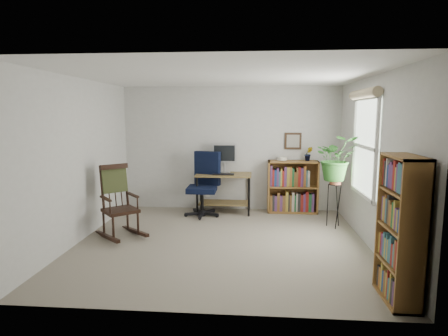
# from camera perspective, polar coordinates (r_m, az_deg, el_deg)

# --- Properties ---
(floor) EXTENTS (4.20, 4.00, 0.00)m
(floor) POSITION_cam_1_polar(r_m,az_deg,el_deg) (5.62, -0.34, -11.25)
(floor) COLOR gray
(floor) RESTS_ON ground
(ceiling) EXTENTS (4.20, 4.00, 0.00)m
(ceiling) POSITION_cam_1_polar(r_m,az_deg,el_deg) (5.33, -0.36, 13.90)
(ceiling) COLOR white
(ceiling) RESTS_ON ground
(wall_back) EXTENTS (4.20, 0.00, 2.40)m
(wall_back) POSITION_cam_1_polar(r_m,az_deg,el_deg) (7.33, 1.02, 2.94)
(wall_back) COLOR silver
(wall_back) RESTS_ON ground
(wall_front) EXTENTS (4.20, 0.00, 2.40)m
(wall_front) POSITION_cam_1_polar(r_m,az_deg,el_deg) (3.38, -3.33, -3.27)
(wall_front) COLOR silver
(wall_front) RESTS_ON ground
(wall_left) EXTENTS (0.00, 4.00, 2.40)m
(wall_left) POSITION_cam_1_polar(r_m,az_deg,el_deg) (5.91, -21.09, 1.13)
(wall_left) COLOR silver
(wall_left) RESTS_ON ground
(wall_right) EXTENTS (0.00, 4.00, 2.40)m
(wall_right) POSITION_cam_1_polar(r_m,az_deg,el_deg) (5.57, 21.72, 0.69)
(wall_right) COLOR silver
(wall_right) RESTS_ON ground
(window) EXTENTS (0.12, 1.20, 1.50)m
(window) POSITION_cam_1_polar(r_m,az_deg,el_deg) (5.82, 20.59, 3.03)
(window) COLOR white
(window) RESTS_ON wall_right
(desk) EXTENTS (1.04, 0.57, 0.75)m
(desk) POSITION_cam_1_polar(r_m,az_deg,el_deg) (7.16, -0.02, -3.85)
(desk) COLOR brown
(desk) RESTS_ON floor
(monitor) EXTENTS (0.46, 0.16, 0.56)m
(monitor) POSITION_cam_1_polar(r_m,az_deg,el_deg) (7.19, 0.07, 1.50)
(monitor) COLOR #AFAFB4
(monitor) RESTS_ON desk
(keyboard) EXTENTS (0.40, 0.15, 0.02)m
(keyboard) POSITION_cam_1_polar(r_m,az_deg,el_deg) (6.97, -0.10, -0.93)
(keyboard) COLOR black
(keyboard) RESTS_ON desk
(office_chair) EXTENTS (0.83, 0.83, 1.20)m
(office_chair) POSITION_cam_1_polar(r_m,az_deg,el_deg) (6.89, -3.39, -2.45)
(office_chair) COLOR black
(office_chair) RESTS_ON floor
(rocking_chair) EXTENTS (1.08, 1.11, 1.13)m
(rocking_chair) POSITION_cam_1_polar(r_m,az_deg,el_deg) (5.94, -15.56, -4.82)
(rocking_chair) COLOR black
(rocking_chair) RESTS_ON floor
(low_bookshelf) EXTENTS (0.95, 0.32, 1.00)m
(low_bookshelf) POSITION_cam_1_polar(r_m,az_deg,el_deg) (7.27, 10.41, -2.82)
(low_bookshelf) COLOR olive
(low_bookshelf) RESTS_ON floor
(tall_bookshelf) EXTENTS (0.28, 0.65, 1.48)m
(tall_bookshelf) POSITION_cam_1_polar(r_m,az_deg,el_deg) (4.14, 25.32, -8.47)
(tall_bookshelf) COLOR olive
(tall_bookshelf) RESTS_ON floor
(plant_stand) EXTENTS (0.31, 0.31, 0.85)m
(plant_stand) POSITION_cam_1_polar(r_m,az_deg,el_deg) (6.50, 16.48, -5.00)
(plant_stand) COLOR black
(plant_stand) RESTS_ON floor
(spider_plant) EXTENTS (1.69, 1.88, 1.46)m
(spider_plant) POSITION_cam_1_polar(r_m,az_deg,el_deg) (6.34, 16.88, 4.67)
(spider_plant) COLOR #275F21
(spider_plant) RESTS_ON plant_stand
(potted_plant_small) EXTENTS (0.13, 0.24, 0.11)m
(potted_plant_small) POSITION_cam_1_polar(r_m,az_deg,el_deg) (7.23, 12.73, 1.49)
(potted_plant_small) COLOR #275F21
(potted_plant_small) RESTS_ON low_bookshelf
(framed_picture) EXTENTS (0.32, 0.04, 0.32)m
(framed_picture) POSITION_cam_1_polar(r_m,az_deg,el_deg) (7.30, 10.47, 4.06)
(framed_picture) COLOR black
(framed_picture) RESTS_ON wall_back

